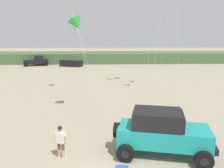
# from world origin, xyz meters

# --- Properties ---
(dune_ridge) EXTENTS (90.00, 9.33, 2.16)m
(dune_ridge) POSITION_xyz_m (-4.92, 45.09, 1.08)
(dune_ridge) COLOR #426038
(dune_ridge) RESTS_ON ground_plane
(jeep) EXTENTS (5.02, 3.29, 2.26)m
(jeep) POSITION_xyz_m (2.90, 2.29, 1.20)
(jeep) COLOR teal
(jeep) RESTS_ON ground_plane
(person_watching) EXTENTS (0.58, 0.42, 1.67)m
(person_watching) POSITION_xyz_m (-2.03, 2.10, 0.94)
(person_watching) COLOR tan
(person_watching) RESTS_ON ground_plane
(distant_pickup) EXTENTS (4.93, 3.39, 1.98)m
(distant_pickup) POSITION_xyz_m (-12.91, 38.94, 0.94)
(distant_pickup) COLOR black
(distant_pickup) RESTS_ON ground_plane
(distant_sedan) EXTENTS (4.53, 3.01, 1.20)m
(distant_sedan) POSITION_xyz_m (-5.92, 37.43, 0.60)
(distant_sedan) COLOR black
(distant_sedan) RESTS_ON ground_plane
(kite_black_sled) EXTENTS (2.48, 2.82, 7.23)m
(kite_black_sled) POSITION_xyz_m (-1.75, 8.50, 6.62)
(kite_black_sled) COLOR green
(kite_black_sled) RESTS_ON ground_plane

